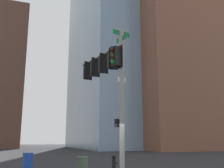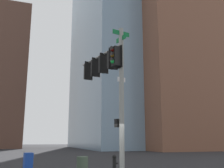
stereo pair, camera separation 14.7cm
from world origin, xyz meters
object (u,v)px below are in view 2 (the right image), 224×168
at_px(fire_hydrant, 114,161).
at_px(litter_bin, 82,167).
at_px(signal_pole_assembly, 108,75).
at_px(newspaper_box, 28,163).

bearing_deg(fire_hydrant, litter_bin, -135.58).
relative_size(fire_hydrant, litter_bin, 0.92).
xyz_separation_m(signal_pole_assembly, fire_hydrant, (1.23, 2.36, -4.75)).
height_order(signal_pole_assembly, newspaper_box, signal_pole_assembly).
bearing_deg(signal_pole_assembly, newspaper_box, 43.30).
relative_size(litter_bin, newspaper_box, 0.90).
xyz_separation_m(signal_pole_assembly, newspaper_box, (-3.75, 2.57, -4.69)).
relative_size(signal_pole_assembly, litter_bin, 7.80).
height_order(fire_hydrant, litter_bin, litter_bin).
distance_m(signal_pole_assembly, fire_hydrant, 5.44).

